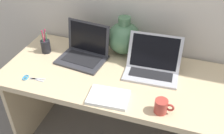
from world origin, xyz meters
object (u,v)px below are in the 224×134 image
at_px(pen_cup, 46,46).
at_px(coffee_mug, 161,106).
at_px(laptop_right, 153,63).
at_px(laptop_left, 85,49).
at_px(scissors, 30,78).
at_px(notebook_stack, 108,97).
at_px(green_vase, 124,38).

bearing_deg(pen_cup, coffee_mug, -20.93).
xyz_separation_m(laptop_right, coffee_mug, (0.12, -0.35, -0.02)).
bearing_deg(laptop_left, coffee_mug, -31.51).
bearing_deg(scissors, laptop_right, 23.98).
bearing_deg(notebook_stack, coffee_mug, -2.03).
height_order(laptop_right, pen_cup, laptop_right).
height_order(green_vase, pen_cup, green_vase).
relative_size(laptop_left, notebook_stack, 1.48).
distance_m(laptop_left, coffee_mug, 0.71).
distance_m(laptop_left, scissors, 0.42).
distance_m(notebook_stack, scissors, 0.54).
distance_m(laptop_left, notebook_stack, 0.47).
distance_m(green_vase, pen_cup, 0.57).
distance_m(coffee_mug, pen_cup, 0.97).
relative_size(notebook_stack, scissors, 1.59).
relative_size(notebook_stack, coffee_mug, 2.17).
bearing_deg(scissors, notebook_stack, -2.13).
bearing_deg(laptop_left, scissors, -125.60).
xyz_separation_m(laptop_right, scissors, (-0.73, -0.32, -0.06)).
distance_m(notebook_stack, coffee_mug, 0.31).
bearing_deg(pen_cup, notebook_stack, -29.28).
xyz_separation_m(coffee_mug, scissors, (-0.84, 0.03, -0.04)).
relative_size(green_vase, scissors, 1.87).
bearing_deg(coffee_mug, laptop_left, 148.49).
distance_m(laptop_right, pen_cup, 0.79).
xyz_separation_m(laptop_right, green_vase, (-0.25, 0.17, 0.06)).
height_order(laptop_right, green_vase, green_vase).
relative_size(green_vase, pen_cup, 1.50).
bearing_deg(green_vase, notebook_stack, -83.80).
relative_size(pen_cup, scissors, 1.25).
xyz_separation_m(green_vase, pen_cup, (-0.54, -0.18, -0.07)).
height_order(laptop_right, coffee_mug, laptop_right).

